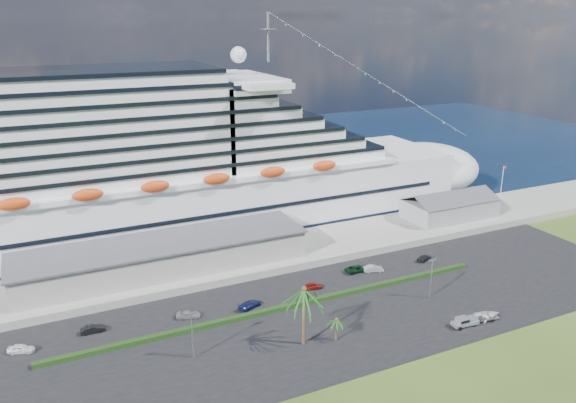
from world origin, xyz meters
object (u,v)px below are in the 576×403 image
cruise_ship (151,173)px  boat_trailer (487,315)px  pickup_truck (464,321)px  parked_car_3 (250,305)px

cruise_ship → boat_trailer: cruise_ship is taller
cruise_ship → pickup_truck: cruise_ship is taller
cruise_ship → boat_trailer: bearing=-56.1°
pickup_truck → boat_trailer: pickup_truck is taller
cruise_ship → parked_car_3: size_ratio=38.55×
cruise_ship → parked_car_3: 47.99m
cruise_ship → pickup_truck: size_ratio=36.93×
parked_car_3 → boat_trailer: boat_trailer is taller
pickup_truck → cruise_ship: bearing=120.9°
cruise_ship → boat_trailer: (45.31, -67.49, -15.48)m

